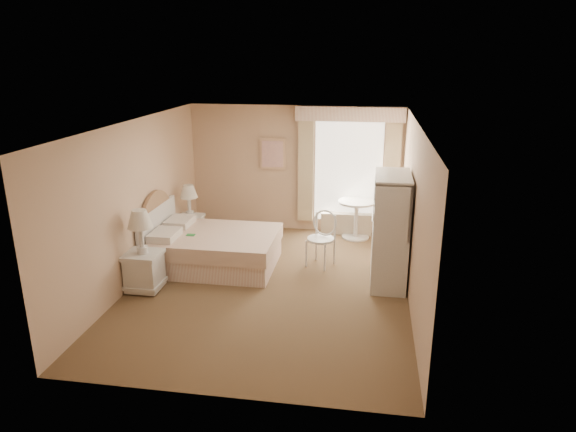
% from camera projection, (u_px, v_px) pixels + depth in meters
% --- Properties ---
extents(room, '(4.21, 5.51, 2.51)m').
position_uv_depth(room, '(269.00, 208.00, 7.60)').
color(room, brown).
rests_on(room, ground).
extents(window, '(2.05, 0.22, 2.51)m').
position_uv_depth(window, '(348.00, 167.00, 9.92)').
color(window, white).
rests_on(window, room).
extents(framed_art, '(0.52, 0.04, 0.62)m').
position_uv_depth(framed_art, '(273.00, 154.00, 10.13)').
color(framed_art, tan).
rests_on(framed_art, room).
extents(bed, '(2.06, 1.54, 1.36)m').
position_uv_depth(bed, '(211.00, 247.00, 8.63)').
color(bed, tan).
rests_on(bed, room).
extents(nightstand_near, '(0.52, 0.52, 1.25)m').
position_uv_depth(nightstand_near, '(143.00, 261.00, 7.70)').
color(nightstand_near, silver).
rests_on(nightstand_near, room).
extents(nightstand_far, '(0.46, 0.46, 1.11)m').
position_uv_depth(nightstand_far, '(190.00, 222.00, 9.67)').
color(nightstand_far, silver).
rests_on(nightstand_far, room).
extents(round_table, '(0.71, 0.71, 0.75)m').
position_uv_depth(round_table, '(356.00, 213.00, 9.90)').
color(round_table, silver).
rests_on(round_table, room).
extents(cafe_chair, '(0.59, 0.59, 0.94)m').
position_uv_depth(cafe_chair, '(322.00, 234.00, 8.62)').
color(cafe_chair, silver).
rests_on(cafe_chair, room).
extents(armoire, '(0.52, 1.05, 1.74)m').
position_uv_depth(armoire, '(390.00, 239.00, 7.87)').
color(armoire, silver).
rests_on(armoire, room).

